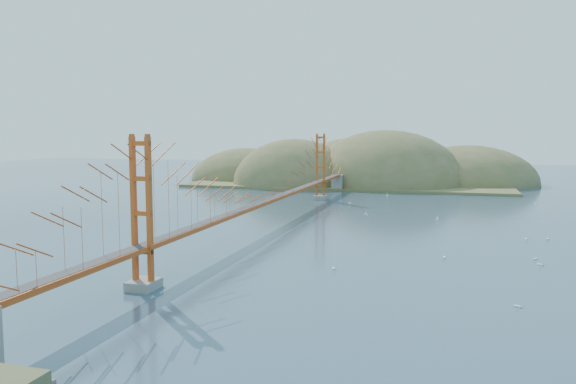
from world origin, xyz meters
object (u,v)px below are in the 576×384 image
(sailboat_2, at_px, (518,305))
(bridge, at_px, (268,171))
(sailboat_1, at_px, (527,238))
(sailboat_0, at_px, (444,256))

(sailboat_2, bearing_deg, bridge, 134.66)
(bridge, distance_m, sailboat_1, 31.24)
(bridge, distance_m, sailboat_2, 38.64)
(sailboat_2, distance_m, sailboat_1, 26.75)
(bridge, distance_m, sailboat_0, 26.18)
(bridge, xyz_separation_m, sailboat_2, (26.72, -27.05, -6.87))
(sailboat_0, bearing_deg, sailboat_2, -70.71)
(sailboat_0, bearing_deg, bridge, 149.43)
(sailboat_1, height_order, sailboat_0, sailboat_0)
(sailboat_2, relative_size, sailboat_1, 0.94)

